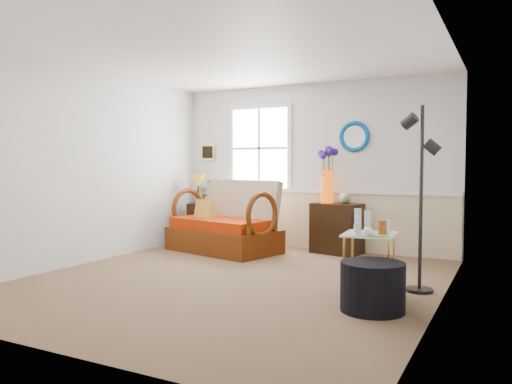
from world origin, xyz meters
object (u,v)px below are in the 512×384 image
at_px(loveseat, 223,216).
at_px(lamp_stand, 200,223).
at_px(side_table, 369,265).
at_px(ottoman, 373,287).
at_px(cabinet, 337,228).
at_px(floor_lamp, 421,199).

distance_m(loveseat, lamp_stand, 0.97).
distance_m(side_table, ottoman, 0.50).
height_order(cabinet, ottoman, cabinet).
height_order(loveseat, lamp_stand, loveseat).
bearing_deg(side_table, lamp_stand, 148.17).
xyz_separation_m(loveseat, side_table, (2.66, -1.60, -0.23)).
bearing_deg(loveseat, cabinet, 36.50).
xyz_separation_m(loveseat, cabinet, (1.59, 0.65, -0.17)).
bearing_deg(ottoman, floor_lamp, 74.22).
xyz_separation_m(lamp_stand, cabinet, (2.37, 0.11, 0.04)).
height_order(lamp_stand, cabinet, cabinet).
height_order(side_table, floor_lamp, floor_lamp).
xyz_separation_m(side_table, floor_lamp, (0.41, 0.45, 0.65)).
distance_m(cabinet, side_table, 2.49).
distance_m(loveseat, floor_lamp, 3.31).
height_order(loveseat, floor_lamp, floor_lamp).
relative_size(lamp_stand, floor_lamp, 0.35).
distance_m(side_table, floor_lamp, 0.89).
height_order(cabinet, floor_lamp, floor_lamp).
bearing_deg(cabinet, loveseat, -146.27).
distance_m(lamp_stand, floor_lamp, 4.26).
height_order(lamp_stand, floor_lamp, floor_lamp).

